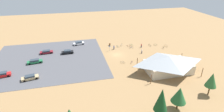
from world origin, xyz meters
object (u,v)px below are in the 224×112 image
(pine_far_west, at_px, (161,100))
(bicycle_green_trailside, at_px, (131,45))
(visitor_crossing_yard, at_px, (142,51))
(bicycle_red_by_bin, at_px, (128,46))
(visitor_at_bikes, at_px, (141,45))
(car_red_far_end, at_px, (2,75))
(bicycle_green_yard_right, at_px, (155,45))
(bicycle_yellow_back_row, at_px, (163,47))
(bike_pavilion, at_px, (169,63))
(bicycle_black_front_row, at_px, (150,45))
(lot_sign, at_px, (109,48))
(trash_bin, at_px, (110,44))
(bicycle_purple_yard_front, at_px, (132,62))
(visitor_near_lot, at_px, (114,47))
(car_black_aisle_side, at_px, (67,52))
(car_green_end_stall, at_px, (35,61))
(bicycle_silver_lone_west, at_px, (123,62))
(car_maroon_front_row, at_px, (46,52))
(bicycle_teal_edge_south, at_px, (118,47))
(pine_east, at_px, (212,80))
(bicycle_blue_edge_north, at_px, (131,47))
(car_tan_second_row, at_px, (30,77))
(bicycle_orange_yard_center, at_px, (166,46))
(bicycle_white_near_sign, at_px, (121,45))
(car_white_back_corner, at_px, (79,43))

(pine_far_west, distance_m, bicycle_green_trailside, 41.58)
(bicycle_green_trailside, distance_m, visitor_crossing_yard, 8.32)
(bicycle_red_by_bin, relative_size, visitor_at_bikes, 0.92)
(pine_far_west, xyz_separation_m, car_red_far_end, (36.03, -25.91, -4.50))
(bicycle_green_yard_right, relative_size, bicycle_yellow_back_row, 0.93)
(bike_pavilion, height_order, pine_far_west, pine_far_west)
(bicycle_black_front_row, bearing_deg, lot_sign, 3.79)
(trash_bin, bearing_deg, pine_far_west, 90.74)
(bicycle_purple_yard_front, relative_size, visitor_near_lot, 0.83)
(car_red_far_end, bearing_deg, trash_bin, -154.55)
(bicycle_green_yard_right, bearing_deg, car_black_aisle_side, -0.46)
(pine_far_west, distance_m, car_black_aisle_side, 42.42)
(pine_far_west, height_order, visitor_crossing_yard, pine_far_west)
(pine_far_west, xyz_separation_m, car_green_end_stall, (28.20, -32.87, -4.55))
(bicycle_silver_lone_west, bearing_deg, trash_bin, -87.74)
(car_green_end_stall, height_order, car_maroon_front_row, car_green_end_stall)
(bicycle_black_front_row, distance_m, bicycle_teal_edge_south, 13.24)
(pine_east, height_order, bicycle_teal_edge_south, pine_east)
(car_black_aisle_side, bearing_deg, pine_east, 135.23)
(bicycle_silver_lone_west, distance_m, car_green_end_stall, 29.11)
(bike_pavilion, height_order, bicycle_red_by_bin, bike_pavilion)
(bike_pavilion, height_order, bicycle_blue_edge_north, bike_pavilion)
(bicycle_green_yard_right, relative_size, car_tan_second_row, 0.30)
(bicycle_orange_yard_center, relative_size, visitor_near_lot, 0.97)
(bicycle_yellow_back_row, distance_m, bicycle_red_by_bin, 13.79)
(car_black_aisle_side, bearing_deg, trash_bin, -165.34)
(bicycle_orange_yard_center, xyz_separation_m, visitor_at_bikes, (9.97, -1.72, 0.53))
(bicycle_yellow_back_row, relative_size, car_maroon_front_row, 0.33)
(car_maroon_front_row, bearing_deg, bicycle_orange_yard_center, 174.74)
(bicycle_red_by_bin, xyz_separation_m, visitor_at_bikes, (-4.77, 1.91, 0.55))
(bicycle_green_yard_right, distance_m, bicycle_white_near_sign, 13.94)
(bicycle_white_near_sign, distance_m, visitor_near_lot, 4.93)
(lot_sign, height_order, bicycle_silver_lone_west, lot_sign)
(car_red_far_end, xyz_separation_m, visitor_near_lot, (-36.16, -12.46, 0.15))
(bicycle_orange_yard_center, bearing_deg, bike_pavilion, 62.67)
(bicycle_green_trailside, distance_m, car_maroon_front_row, 33.22)
(bicycle_black_front_row, relative_size, bicycle_silver_lone_west, 1.16)
(bicycle_yellow_back_row, xyz_separation_m, visitor_at_bikes, (8.23, -2.68, 0.51))
(bicycle_red_by_bin, bearing_deg, bike_pavilion, 104.22)
(bicycle_black_front_row, bearing_deg, car_tan_second_row, 19.91)
(car_black_aisle_side, bearing_deg, bicycle_white_near_sign, -172.14)
(bike_pavilion, distance_m, bicycle_teal_edge_south, 24.24)
(pine_east, xyz_separation_m, car_green_end_stall, (44.09, -27.75, -3.48))
(bicycle_silver_lone_west, xyz_separation_m, visitor_crossing_yard, (-9.15, -6.22, 0.51))
(bicycle_purple_yard_front, bearing_deg, bicycle_blue_edge_north, -108.30)
(bicycle_orange_yard_center, relative_size, bicycle_green_trailside, 1.07)
(bike_pavilion, distance_m, car_white_back_corner, 37.83)
(bicycle_blue_edge_north, relative_size, car_black_aisle_side, 0.38)
(car_maroon_front_row, height_order, visitor_crossing_yard, visitor_crossing_yard)
(pine_far_west, bearing_deg, car_tan_second_row, -38.85)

